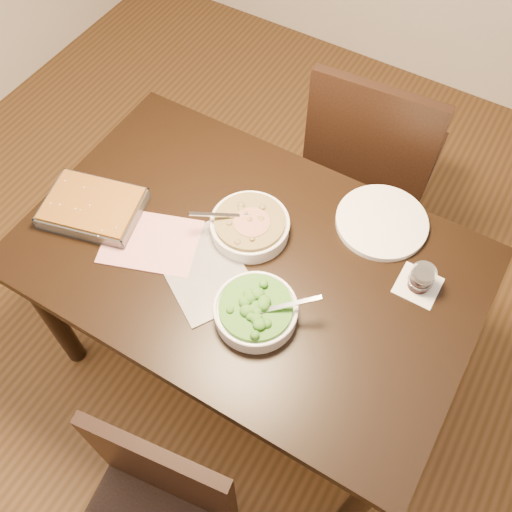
% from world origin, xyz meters
% --- Properties ---
extents(ground, '(4.00, 4.00, 0.00)m').
position_xyz_m(ground, '(0.00, 0.00, 0.00)').
color(ground, '#422A12').
rests_on(ground, ground).
extents(table, '(1.40, 0.90, 0.75)m').
position_xyz_m(table, '(0.00, 0.00, 0.65)').
color(table, black).
rests_on(table, ground).
extents(magazine_a, '(0.35, 0.30, 0.01)m').
position_xyz_m(magazine_a, '(-0.29, -0.11, 0.75)').
color(magazine_a, '#BE3648').
rests_on(magazine_a, table).
extents(magazine_b, '(0.39, 0.36, 0.01)m').
position_xyz_m(magazine_b, '(-0.09, -0.11, 0.75)').
color(magazine_b, '#292931').
rests_on(magazine_b, table).
extents(coaster, '(0.12, 0.12, 0.00)m').
position_xyz_m(coaster, '(0.49, 0.17, 0.75)').
color(coaster, white).
rests_on(coaster, table).
extents(stew_bowl, '(0.25, 0.25, 0.09)m').
position_xyz_m(stew_bowl, '(-0.04, 0.08, 0.78)').
color(stew_bowl, white).
rests_on(stew_bowl, table).
extents(broccoli_bowl, '(0.25, 0.24, 0.09)m').
position_xyz_m(broccoli_bowl, '(0.12, -0.16, 0.78)').
color(broccoli_bowl, white).
rests_on(broccoli_bowl, table).
extents(baking_dish, '(0.35, 0.29, 0.05)m').
position_xyz_m(baking_dish, '(-0.51, -0.11, 0.78)').
color(baking_dish, silver).
rests_on(baking_dish, table).
extents(wine_tumbler, '(0.07, 0.07, 0.08)m').
position_xyz_m(wine_tumbler, '(0.49, 0.17, 0.80)').
color(wine_tumbler, black).
rests_on(wine_tumbler, coaster).
extents(dinner_plate, '(0.29, 0.29, 0.02)m').
position_xyz_m(dinner_plate, '(0.30, 0.33, 0.76)').
color(dinner_plate, white).
rests_on(dinner_plate, table).
extents(chair_far, '(0.50, 0.50, 1.00)m').
position_xyz_m(chair_far, '(0.11, 0.75, 0.56)').
color(chair_far, black).
rests_on(chair_far, ground).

